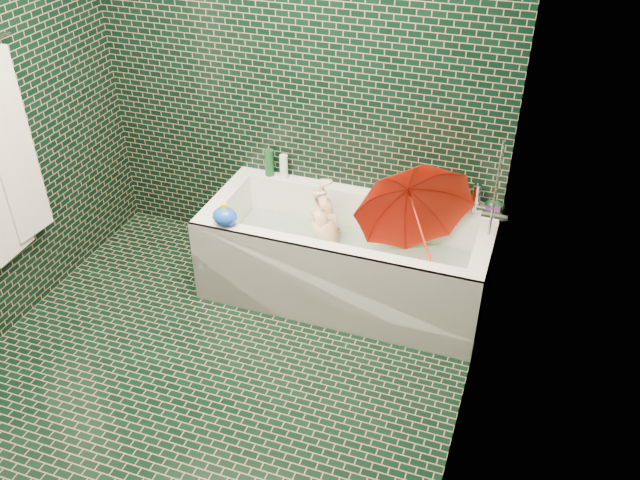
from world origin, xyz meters
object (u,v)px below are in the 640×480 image
(child, at_px, (329,244))
(umbrella, at_px, (419,223))
(rubber_duck, at_px, (454,202))
(bath_toy, at_px, (225,216))
(bathtub, at_px, (345,265))

(child, bearing_deg, umbrella, 83.64)
(rubber_duck, bearing_deg, bath_toy, -161.28)
(umbrella, xyz_separation_m, bath_toy, (-1.06, -0.29, -0.00))
(child, xyz_separation_m, bath_toy, (-0.51, -0.36, 0.30))
(rubber_duck, bearing_deg, bathtub, -158.60)
(umbrella, relative_size, rubber_duck, 5.94)
(bath_toy, bearing_deg, rubber_duck, 20.08)
(umbrella, height_order, rubber_duck, umbrella)
(rubber_duck, relative_size, bath_toy, 0.70)
(bathtub, xyz_separation_m, rubber_duck, (0.57, 0.34, 0.38))
(child, distance_m, umbrella, 0.63)
(umbrella, bearing_deg, rubber_duck, 46.21)
(child, bearing_deg, bath_toy, -55.13)
(bathtub, relative_size, child, 2.13)
(child, xyz_separation_m, rubber_duck, (0.69, 0.28, 0.28))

